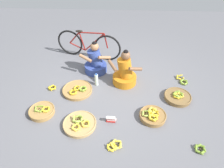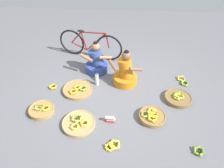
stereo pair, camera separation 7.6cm
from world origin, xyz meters
The scene contains 15 objects.
ground_plane centered at (0.00, 0.00, 0.00)m, with size 10.00×10.00×0.00m, color slate.
vendor_woman_front centered at (0.25, 0.30, 0.26)m, with size 0.74×0.52×0.82m.
vendor_woman_behind centered at (-0.43, 0.70, 0.25)m, with size 0.72×0.52×0.78m.
bicycle_leaning centered at (-0.68, 1.33, 0.36)m, with size 1.67×0.43×0.73m.
banana_basket_front_right centered at (-0.53, -0.95, 0.04)m, with size 0.59×0.59×0.15m.
banana_basket_mid_right centered at (0.76, -0.71, 0.06)m, with size 0.49×0.49×0.17m.
banana_basket_front_left centered at (-1.28, -0.70, 0.06)m, with size 0.47×0.47×0.16m.
banana_basket_near_vendor centered at (-0.73, -0.06, 0.04)m, with size 0.63×0.63×0.13m.
banana_basket_near_bicycle centered at (1.32, -0.17, 0.05)m, with size 0.54×0.54×0.16m.
loose_bananas_back_left centered at (-1.29, 0.00, 0.03)m, with size 0.20×0.20×0.09m.
loose_bananas_back_right centered at (1.44, -1.34, 0.03)m, with size 0.20×0.21×0.09m.
loose_bananas_mid_left centered at (0.10, -1.35, 0.03)m, with size 0.27×0.25×0.08m.
loose_bananas_back_center centered at (1.55, 0.40, 0.03)m, with size 0.25×0.36×0.09m.
water_bottle centered at (-0.36, 0.19, 0.14)m, with size 0.08×0.08×0.29m.
packet_carton_stack centered at (0.01, -0.83, 0.06)m, with size 0.18×0.07×0.12m.
Camera 2 is at (0.23, -3.16, 2.78)m, focal length 31.87 mm.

